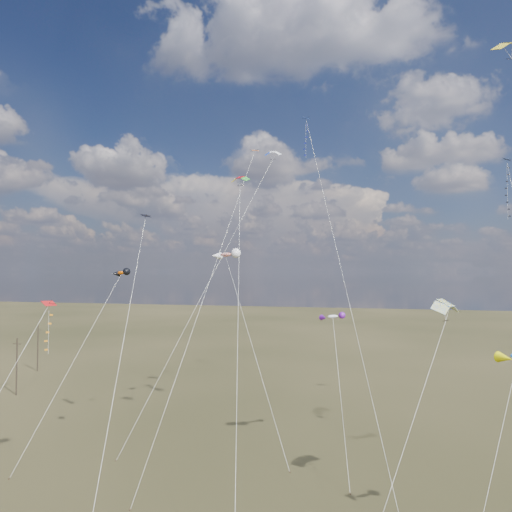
# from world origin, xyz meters

# --- Properties ---
(utility_pole_near) EXTENTS (1.40, 0.20, 8.00)m
(utility_pole_near) POSITION_xyz_m (-38.00, 30.00, 4.09)
(utility_pole_near) COLOR black
(utility_pole_near) RESTS_ON ground
(utility_pole_far) EXTENTS (1.40, 0.20, 8.00)m
(utility_pole_far) POSITION_xyz_m (-46.00, 44.00, 4.09)
(utility_pole_far) COLOR black
(utility_pole_far) RESTS_ON ground
(diamond_black_high) EXTENTS (4.14, 27.30, 30.29)m
(diamond_black_high) POSITION_xyz_m (25.72, 29.30, 25.35)
(diamond_black_high) COLOR black
(diamond_black_high) RESTS_ON ground
(diamond_navy_tall) EXTENTS (10.13, 23.83, 36.85)m
(diamond_navy_tall) POSITION_xyz_m (4.02, 28.88, 31.62)
(diamond_navy_tall) COLOR #0B1B49
(diamond_navy_tall) RESTS_ON ground
(diamond_black_mid) EXTENTS (6.69, 19.48, 22.57)m
(diamond_black_mid) POSITION_xyz_m (-6.40, 5.16, 15.11)
(diamond_black_mid) COLOR black
(diamond_black_mid) RESTS_ON ground
(diamond_red_low) EXTENTS (1.23, 13.18, 15.04)m
(diamond_red_low) POSITION_xyz_m (-15.06, 6.77, 12.26)
(diamond_red_low) COLOR #A61213
(diamond_red_low) RESTS_ON ground
(diamond_orange_center) EXTENTS (6.01, 16.77, 30.59)m
(diamond_orange_center) POSITION_xyz_m (-2.71, 16.60, 20.99)
(diamond_orange_center) COLOR orange
(diamond_orange_center) RESTS_ON ground
(parafoil_blue_white) EXTENTS (12.75, 15.78, 32.42)m
(parafoil_blue_white) POSITION_xyz_m (-0.53, 27.99, 31.60)
(parafoil_blue_white) COLOR blue
(parafoil_blue_white) RESTS_ON ground
(parafoil_striped) EXTENTS (7.37, 9.97, 15.94)m
(parafoil_striped) POSITION_xyz_m (15.99, 9.65, 15.21)
(parafoil_striped) COLOR yellow
(parafoil_striped) RESTS_ON ground
(parafoil_tricolor) EXTENTS (7.14, 23.34, 27.43)m
(parafoil_tricolor) POSITION_xyz_m (-1.71, 18.29, 26.66)
(parafoil_tricolor) COLOR yellow
(parafoil_tricolor) RESTS_ON ground
(novelty_orange_black) EXTENTS (4.35, 13.76, 17.84)m
(novelty_orange_black) POSITION_xyz_m (-15.96, 20.14, 17.26)
(novelty_orange_black) COLOR #F05A00
(novelty_orange_black) RESTS_ON ground
(novelty_white_purple) EXTENTS (3.09, 9.46, 13.45)m
(novelty_white_purple) POSITION_xyz_m (7.26, 20.13, 12.99)
(novelty_white_purple) COLOR silver
(novelty_white_purple) RESTS_ON ground
(novelty_redwhite_stripe) EXTENTS (12.31, 15.35, 20.24)m
(novelty_redwhite_stripe) POSITION_xyz_m (-6.32, 28.24, 19.53)
(novelty_redwhite_stripe) COLOR red
(novelty_redwhite_stripe) RESTS_ON ground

